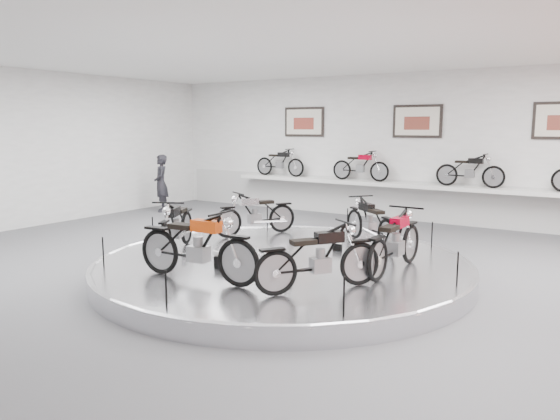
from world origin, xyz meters
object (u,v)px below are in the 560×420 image
Objects in this scene: bike_c at (255,213)px; bike_e at (197,245)px; bike_d at (176,225)px; visitor at (161,183)px; bike_f at (319,257)px; bike_a at (395,241)px; display_platform at (282,268)px; bike_b at (370,221)px; shelf at (411,186)px.

bike_c is 3.49m from bike_e.
visitor is at bearing -159.20° from bike_d.
bike_e is 1.05× the size of visitor.
bike_f is at bearing 52.00° from bike_d.
bike_e is 1.84m from bike_f.
visitor is (-8.92, 3.83, 0.07)m from bike_a.
bike_d is at bearing 20.39° from bike_c.
display_platform is at bearing 99.18° from bike_a.
visitor reaches higher than bike_b.
display_platform is at bearing 79.59° from bike_d.
visitor is at bearing 149.55° from display_platform.
bike_c reaches higher than shelf.
shelf is 8.17m from bike_e.
bike_b is at bearing 129.69° from bike_c.
bike_c is at bearing -108.27° from shelf.
shelf is 4.54m from bike_b.
bike_e reaches higher than display_platform.
display_platform is 6.46m from shelf.
bike_b is 3.68m from bike_d.
shelf is at bearing 137.96° from bike_d.
bike_b is at bearing 68.31° from display_platform.
visitor reaches higher than bike_f.
shelf is 6.75× the size of bike_f.
bike_b is 0.95× the size of bike_f.
bike_c is (-1.62, -4.91, -0.24)m from shelf.
bike_a is at bearing 161.71° from bike_b.
shelf is at bearing 18.31° from bike_a.
bike_f is at bearing 77.06° from bike_c.
bike_d is 0.96× the size of visitor.
visitor is at bearing 21.24° from bike_b.
visitor is at bearing -86.98° from bike_c.
bike_c is at bearing 16.11° from visitor.
shelf is at bearing 60.25° from visitor.
bike_a is 3.74m from bike_c.
shelf is 6.51× the size of bike_a.
shelf is at bearing 45.17° from bike_f.
bike_e is (-0.36, -1.77, 0.68)m from display_platform.
bike_c is at bearing 144.82° from bike_d.
bike_b is at bearing 26.49° from visitor.
bike_b is at bearing 106.17° from bike_d.
bike_a is (1.92, 0.28, 0.65)m from display_platform.
visitor is at bearing -161.90° from shelf.
bike_d is (-0.31, -2.04, 0.03)m from bike_c.
bike_d is at bearing 138.62° from bike_e.
shelf is 6.61× the size of bike_d.
bike_e reaches higher than bike_d.
bike_e reaches higher than bike_b.
bike_a reaches higher than bike_c.
shelf is at bearing -43.32° from bike_b.
display_platform is 8.15m from visitor.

